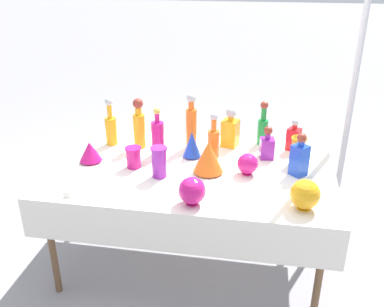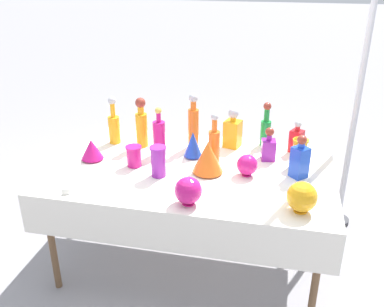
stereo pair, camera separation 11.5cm
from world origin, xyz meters
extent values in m
plane|color=gray|center=(0.00, 0.00, 0.00)|extent=(40.00, 40.00, 0.00)
cube|color=white|center=(0.00, 0.00, 0.74)|extent=(1.84, 1.13, 0.03)
cube|color=white|center=(0.00, -0.57, 0.63)|extent=(1.84, 0.01, 0.26)
cylinder|color=brown|center=(-0.82, -0.46, 0.36)|extent=(0.04, 0.04, 0.73)
cylinder|color=brown|center=(0.82, -0.46, 0.36)|extent=(0.04, 0.04, 0.73)
cylinder|color=brown|center=(-0.82, 0.46, 0.36)|extent=(0.04, 0.04, 0.73)
cylinder|color=brown|center=(0.82, 0.46, 0.36)|extent=(0.04, 0.04, 0.73)
cylinder|color=orange|center=(-0.43, 0.26, 0.88)|extent=(0.08, 0.08, 0.25)
cylinder|color=orange|center=(-0.43, 0.26, 1.04)|extent=(0.04, 0.04, 0.06)
sphere|color=maroon|center=(-0.43, 0.26, 1.09)|extent=(0.07, 0.07, 0.07)
cylinder|color=orange|center=(0.12, 0.12, 0.87)|extent=(0.08, 0.08, 0.22)
cylinder|color=orange|center=(0.12, 0.12, 1.02)|extent=(0.03, 0.03, 0.09)
sphere|color=#B2B2B7|center=(0.12, 0.12, 1.08)|extent=(0.05, 0.05, 0.05)
cylinder|color=orange|center=(-0.06, 0.33, 0.90)|extent=(0.08, 0.08, 0.29)
cylinder|color=orange|center=(-0.06, 0.33, 1.08)|extent=(0.04, 0.04, 0.07)
sphere|color=#B2B2B7|center=(-0.06, 0.33, 1.13)|extent=(0.06, 0.06, 0.06)
cylinder|color=orange|center=(-0.65, 0.28, 0.86)|extent=(0.08, 0.08, 0.20)
cylinder|color=orange|center=(-0.65, 0.28, 1.02)|extent=(0.03, 0.03, 0.11)
sphere|color=#B2B2B7|center=(-0.65, 0.28, 1.09)|extent=(0.06, 0.06, 0.06)
cylinder|color=#C61972|center=(-0.27, 0.15, 0.88)|extent=(0.09, 0.09, 0.24)
cylinder|color=#C61972|center=(-0.27, 0.15, 1.04)|extent=(0.03, 0.03, 0.07)
sphere|color=gold|center=(-0.27, 0.15, 1.08)|extent=(0.05, 0.05, 0.05)
cylinder|color=#198C38|center=(0.44, 0.48, 0.85)|extent=(0.07, 0.07, 0.18)
cylinder|color=#198C38|center=(0.44, 0.48, 0.99)|extent=(0.04, 0.04, 0.10)
sphere|color=maroon|center=(0.44, 0.48, 1.06)|extent=(0.06, 0.06, 0.06)
cube|color=blue|center=(0.68, 0.01, 0.86)|extent=(0.13, 0.13, 0.20)
cylinder|color=blue|center=(0.68, 0.01, 0.98)|extent=(0.04, 0.04, 0.03)
sphere|color=maroon|center=(0.68, 0.01, 1.01)|extent=(0.06, 0.06, 0.06)
cube|color=orange|center=(0.21, 0.40, 0.86)|extent=(0.13, 0.13, 0.20)
cylinder|color=orange|center=(0.21, 0.40, 0.98)|extent=(0.04, 0.04, 0.04)
sphere|color=#B2B2B7|center=(0.21, 0.40, 1.02)|extent=(0.07, 0.07, 0.07)
cube|color=red|center=(0.66, 0.40, 0.84)|extent=(0.11, 0.11, 0.16)
cylinder|color=red|center=(0.66, 0.40, 0.94)|extent=(0.03, 0.03, 0.03)
sphere|color=#B2B2B7|center=(0.66, 0.40, 0.97)|extent=(0.05, 0.05, 0.05)
cube|color=purple|center=(0.48, 0.23, 0.83)|extent=(0.10, 0.10, 0.14)
cylinder|color=purple|center=(0.48, 0.23, 0.92)|extent=(0.03, 0.03, 0.04)
sphere|color=maroon|center=(0.48, 0.23, 0.96)|extent=(0.06, 0.06, 0.06)
cylinder|color=purple|center=(-0.18, -0.16, 0.86)|extent=(0.09, 0.09, 0.20)
cylinder|color=purple|center=(-0.18, -0.16, 0.95)|extent=(0.11, 0.11, 0.01)
cylinder|color=orange|center=(0.68, 0.18, 0.85)|extent=(0.09, 0.09, 0.19)
cylinder|color=orange|center=(0.68, 0.18, 0.94)|extent=(0.10, 0.10, 0.01)
cylinder|color=#C61972|center=(-0.38, -0.06, 0.83)|extent=(0.09, 0.09, 0.14)
cylinder|color=#C61972|center=(-0.38, -0.06, 0.89)|extent=(0.11, 0.11, 0.01)
cylinder|color=orange|center=(0.11, -0.05, 0.77)|extent=(0.09, 0.09, 0.01)
cone|color=orange|center=(0.11, -0.05, 0.87)|extent=(0.20, 0.20, 0.20)
cylinder|color=blue|center=(-0.03, 0.16, 0.77)|extent=(0.07, 0.07, 0.01)
cone|color=blue|center=(-0.03, 0.16, 0.86)|extent=(0.13, 0.13, 0.17)
cylinder|color=#C61972|center=(-0.69, -0.03, 0.77)|extent=(0.08, 0.08, 0.01)
cone|color=#C61972|center=(-0.69, -0.03, 0.84)|extent=(0.15, 0.15, 0.13)
cylinder|color=orange|center=(0.69, -0.40, 0.76)|extent=(0.08, 0.08, 0.01)
sphere|color=orange|center=(0.69, -0.40, 0.85)|extent=(0.17, 0.17, 0.17)
cylinder|color=#C61972|center=(0.36, -0.04, 0.76)|extent=(0.06, 0.06, 0.01)
sphere|color=#C61972|center=(0.36, -0.04, 0.83)|extent=(0.13, 0.13, 0.13)
cylinder|color=#C61972|center=(0.08, -0.45, 0.76)|extent=(0.07, 0.07, 0.01)
sphere|color=#C61972|center=(0.08, -0.45, 0.85)|extent=(0.16, 0.16, 0.16)
cube|color=white|center=(-0.64, -0.51, 0.78)|extent=(0.05, 0.02, 0.04)
cube|color=tan|center=(-0.18, 0.98, 0.14)|extent=(0.49, 0.43, 0.27)
cube|color=tan|center=(-0.18, 1.10, 0.31)|extent=(0.42, 0.10, 0.09)
cube|color=tan|center=(0.52, 1.35, 0.15)|extent=(0.51, 0.45, 0.30)
cube|color=tan|center=(0.52, 1.46, 0.34)|extent=(0.40, 0.16, 0.09)
cylinder|color=silver|center=(1.08, 0.74, 1.28)|extent=(0.04, 0.04, 2.56)
cylinder|color=#333338|center=(1.08, 0.74, 0.02)|extent=(0.18, 0.18, 0.04)
camera|label=1|loc=(0.43, -2.48, 2.02)|focal=40.00mm
camera|label=2|loc=(0.54, -2.46, 2.02)|focal=40.00mm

